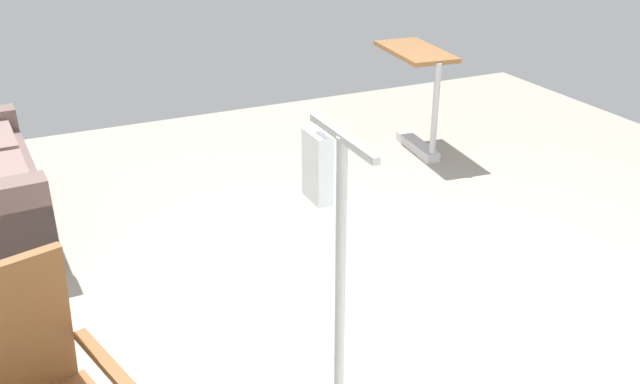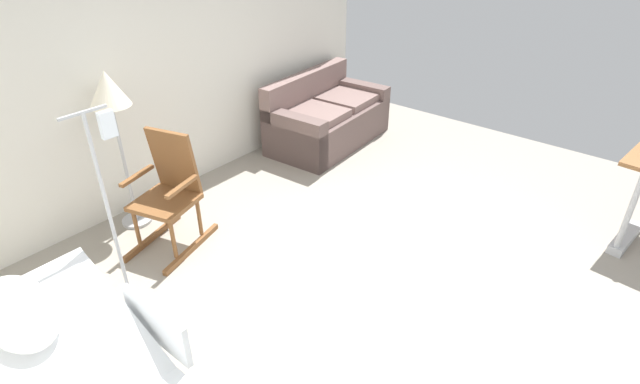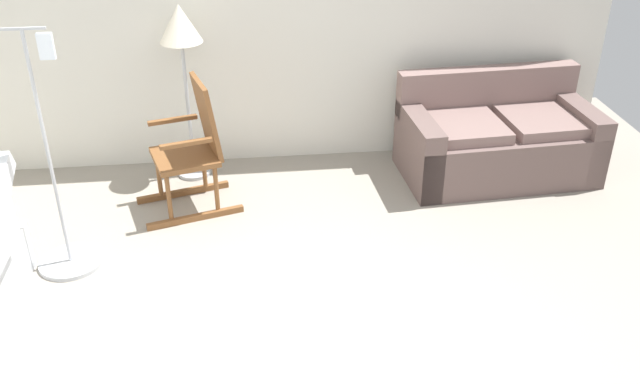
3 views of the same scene
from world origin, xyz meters
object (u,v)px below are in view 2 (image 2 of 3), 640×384
(floor_lamp, at_px, (110,100))
(iv_pole, at_px, (134,306))
(couch, at_px, (327,119))
(rocking_chair, at_px, (169,193))

(floor_lamp, height_order, iv_pole, iv_pole)
(couch, bearing_deg, iv_pole, -163.69)
(couch, height_order, iv_pole, iv_pole)
(iv_pole, bearing_deg, rocking_chair, 39.71)
(couch, height_order, rocking_chair, rocking_chair)
(couch, relative_size, floor_lamp, 1.12)
(couch, xyz_separation_m, rocking_chair, (-2.54, -0.28, 0.20))
(couch, distance_m, iv_pole, 3.54)
(rocking_chair, distance_m, floor_lamp, 0.92)
(couch, bearing_deg, rocking_chair, -173.68)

